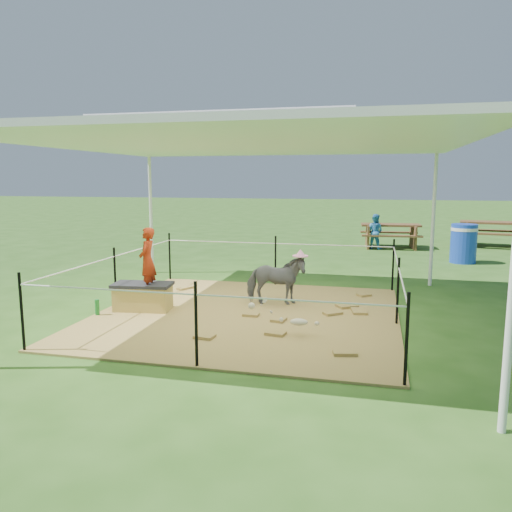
% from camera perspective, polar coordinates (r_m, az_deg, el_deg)
% --- Properties ---
extents(ground, '(90.00, 90.00, 0.00)m').
position_cam_1_polar(ground, '(7.84, -1.03, -6.81)').
color(ground, '#2D5919').
rests_on(ground, ground).
extents(hay_patch, '(4.60, 4.60, 0.03)m').
position_cam_1_polar(hay_patch, '(7.84, -1.03, -6.70)').
color(hay_patch, brown).
rests_on(hay_patch, ground).
extents(canopy_tent, '(6.30, 6.30, 2.90)m').
position_cam_1_polar(canopy_tent, '(7.57, -1.09, 13.21)').
color(canopy_tent, silver).
rests_on(canopy_tent, ground).
extents(rope_fence, '(4.54, 4.54, 1.00)m').
position_cam_1_polar(rope_fence, '(7.69, -1.05, -2.19)').
color(rope_fence, black).
rests_on(rope_fence, ground).
extents(straw_bale, '(0.91, 0.54, 0.39)m').
position_cam_1_polar(straw_bale, '(8.22, -12.80, -4.69)').
color(straw_bale, '#B69842').
rests_on(straw_bale, hay_patch).
extents(dark_cloth, '(0.98, 0.59, 0.05)m').
position_cam_1_polar(dark_cloth, '(8.17, -12.85, -3.21)').
color(dark_cloth, black).
rests_on(dark_cloth, straw_bale).
extents(woman, '(0.29, 0.41, 1.04)m').
position_cam_1_polar(woman, '(8.04, -12.33, 0.21)').
color(woman, '#A3290F').
rests_on(woman, straw_bale).
extents(green_bottle, '(0.08, 0.08, 0.24)m').
position_cam_1_polar(green_bottle, '(8.11, -17.69, -5.60)').
color(green_bottle, '#1A7929').
rests_on(green_bottle, hay_patch).
extents(pony, '(1.04, 0.58, 0.83)m').
position_cam_1_polar(pony, '(8.30, 2.27, -2.77)').
color(pony, '#504F55').
rests_on(pony, hay_patch).
extents(pink_hat, '(0.26, 0.26, 0.12)m').
position_cam_1_polar(pink_hat, '(8.22, 2.29, 0.48)').
color(pink_hat, pink).
rests_on(pink_hat, pony).
extents(foal, '(0.80, 0.50, 0.43)m').
position_cam_1_polar(foal, '(6.74, 4.93, -7.33)').
color(foal, '#CAB394').
rests_on(foal, hay_patch).
extents(trash_barrel, '(0.79, 0.79, 0.98)m').
position_cam_1_polar(trash_barrel, '(13.65, 22.63, 1.33)').
color(trash_barrel, '#183EBB').
rests_on(trash_barrel, ground).
extents(picnic_table_near, '(1.85, 1.39, 0.74)m').
position_cam_1_polar(picnic_table_near, '(15.93, 15.08, 2.24)').
color(picnic_table_near, '#51371C').
rests_on(picnic_table_near, ground).
extents(picnic_table_far, '(2.08, 1.64, 0.79)m').
position_cam_1_polar(picnic_table_far, '(17.27, 25.35, 2.28)').
color(picnic_table_far, '#543B1D').
rests_on(picnic_table_far, ground).
extents(distant_person, '(0.63, 0.56, 1.06)m').
position_cam_1_polar(distant_person, '(15.46, 13.41, 2.73)').
color(distant_person, '#3687CA').
rests_on(distant_person, ground).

